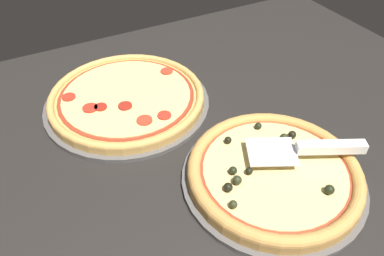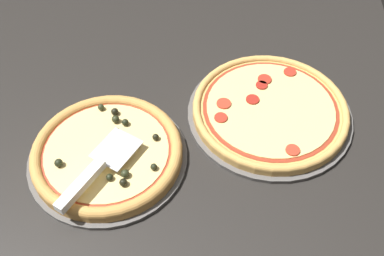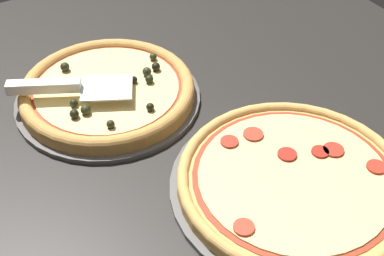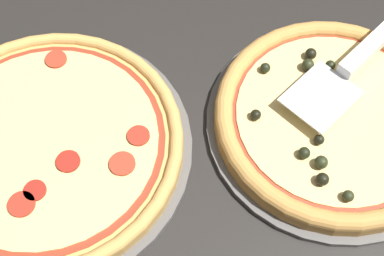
% 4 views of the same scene
% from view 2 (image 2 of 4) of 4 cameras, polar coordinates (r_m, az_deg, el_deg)
% --- Properties ---
extents(ground_plane, '(1.39, 1.22, 0.04)m').
position_cam_2_polar(ground_plane, '(1.04, -4.09, -3.61)').
color(ground_plane, black).
extents(pizza_pan_front, '(0.35, 0.35, 0.01)m').
position_cam_2_polar(pizza_pan_front, '(1.02, -10.59, -3.70)').
color(pizza_pan_front, '#565451').
rests_on(pizza_pan_front, ground_plane).
extents(pizza_front, '(0.33, 0.33, 0.04)m').
position_cam_2_polar(pizza_front, '(1.01, -10.74, -3.01)').
color(pizza_front, '#C68E47').
rests_on(pizza_front, pizza_pan_front).
extents(pizza_pan_back, '(0.40, 0.40, 0.01)m').
position_cam_2_polar(pizza_pan_back, '(1.10, 9.78, 1.76)').
color(pizza_pan_back, '#565451').
rests_on(pizza_pan_back, ground_plane).
extents(pizza_back, '(0.37, 0.37, 0.03)m').
position_cam_2_polar(pizza_back, '(1.09, 9.90, 2.40)').
color(pizza_back, tan).
rests_on(pizza_back, pizza_pan_back).
extents(serving_spatula, '(0.22, 0.14, 0.02)m').
position_cam_2_polar(serving_spatula, '(0.93, -12.90, -5.99)').
color(serving_spatula, silver).
rests_on(serving_spatula, pizza_front).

